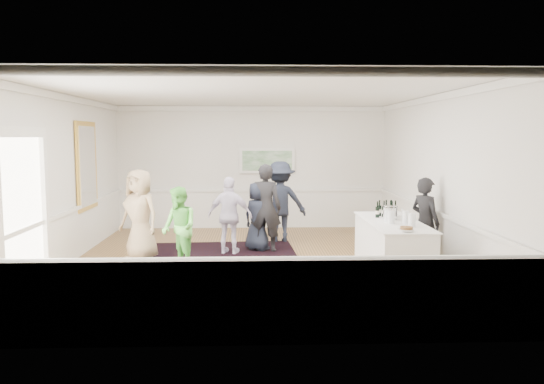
{
  "coord_description": "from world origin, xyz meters",
  "views": [
    {
      "loc": [
        0.04,
        -9.93,
        2.41
      ],
      "look_at": [
        0.4,
        0.2,
        1.35
      ],
      "focal_mm": 35.0,
      "sensor_mm": 36.0,
      "label": 1
    }
  ],
  "objects_px": {
    "ice_bucket": "(390,213)",
    "nut_bowl": "(406,229)",
    "serving_table": "(392,249)",
    "guest_lilac": "(230,216)",
    "guest_navy": "(258,216)",
    "guest_tan": "(140,215)",
    "guest_dark_a": "(280,202)",
    "guest_green": "(179,228)",
    "guest_dark_b": "(265,208)",
    "bartender": "(425,222)"
  },
  "relations": [
    {
      "from": "guest_green",
      "to": "guest_lilac",
      "type": "height_order",
      "value": "guest_lilac"
    },
    {
      "from": "guest_tan",
      "to": "guest_dark_b",
      "type": "xyz_separation_m",
      "value": [
        2.47,
        0.71,
        0.03
      ]
    },
    {
      "from": "guest_dark_a",
      "to": "ice_bucket",
      "type": "distance_m",
      "value": 3.42
    },
    {
      "from": "guest_tan",
      "to": "nut_bowl",
      "type": "xyz_separation_m",
      "value": [
        4.55,
        -2.38,
        0.11
      ]
    },
    {
      "from": "serving_table",
      "to": "guest_dark_b",
      "type": "relative_size",
      "value": 1.29
    },
    {
      "from": "guest_dark_b",
      "to": "guest_green",
      "type": "bearing_deg",
      "value": 54.32
    },
    {
      "from": "bartender",
      "to": "guest_dark_a",
      "type": "xyz_separation_m",
      "value": [
        -2.55,
        2.49,
        0.09
      ]
    },
    {
      "from": "bartender",
      "to": "guest_lilac",
      "type": "height_order",
      "value": "bartender"
    },
    {
      "from": "serving_table",
      "to": "guest_lilac",
      "type": "xyz_separation_m",
      "value": [
        -2.87,
        1.86,
        0.31
      ]
    },
    {
      "from": "serving_table",
      "to": "ice_bucket",
      "type": "xyz_separation_m",
      "value": [
        0.0,
        0.2,
        0.59
      ]
    },
    {
      "from": "guest_lilac",
      "to": "guest_dark_a",
      "type": "bearing_deg",
      "value": -116.58
    },
    {
      "from": "guest_navy",
      "to": "ice_bucket",
      "type": "distance_m",
      "value": 3.05
    },
    {
      "from": "guest_tan",
      "to": "guest_lilac",
      "type": "bearing_deg",
      "value": 45.39
    },
    {
      "from": "guest_dark_b",
      "to": "guest_tan",
      "type": "bearing_deg",
      "value": 30.0
    },
    {
      "from": "serving_table",
      "to": "guest_lilac",
      "type": "bearing_deg",
      "value": 147.11
    },
    {
      "from": "guest_lilac",
      "to": "nut_bowl",
      "type": "distance_m",
      "value": 4.02
    },
    {
      "from": "guest_navy",
      "to": "guest_dark_b",
      "type": "bearing_deg",
      "value": -173.99
    },
    {
      "from": "guest_tan",
      "to": "guest_navy",
      "type": "bearing_deg",
      "value": 49.06
    },
    {
      "from": "guest_dark_a",
      "to": "guest_lilac",
      "type": "bearing_deg",
      "value": 47.19
    },
    {
      "from": "guest_dark_a",
      "to": "guest_navy",
      "type": "relative_size",
      "value": 1.26
    },
    {
      "from": "guest_dark_a",
      "to": "guest_navy",
      "type": "height_order",
      "value": "guest_dark_a"
    },
    {
      "from": "serving_table",
      "to": "guest_tan",
      "type": "bearing_deg",
      "value": 163.34
    },
    {
      "from": "guest_tan",
      "to": "guest_lilac",
      "type": "distance_m",
      "value": 1.8
    },
    {
      "from": "guest_dark_a",
      "to": "guest_dark_b",
      "type": "bearing_deg",
      "value": 68.96
    },
    {
      "from": "serving_table",
      "to": "nut_bowl",
      "type": "distance_m",
      "value": 1.13
    },
    {
      "from": "guest_navy",
      "to": "serving_table",
      "type": "bearing_deg",
      "value": 174.09
    },
    {
      "from": "guest_navy",
      "to": "guest_tan",
      "type": "bearing_deg",
      "value": 56.77
    },
    {
      "from": "guest_green",
      "to": "ice_bucket",
      "type": "xyz_separation_m",
      "value": [
        3.76,
        -0.52,
        0.33
      ]
    },
    {
      "from": "serving_table",
      "to": "guest_tan",
      "type": "height_order",
      "value": "guest_tan"
    },
    {
      "from": "guest_dark_b",
      "to": "bartender",
      "type": "bearing_deg",
      "value": 167.36
    },
    {
      "from": "guest_navy",
      "to": "ice_bucket",
      "type": "height_order",
      "value": "guest_navy"
    },
    {
      "from": "serving_table",
      "to": "guest_green",
      "type": "xyz_separation_m",
      "value": [
        -3.75,
        0.72,
        0.27
      ]
    },
    {
      "from": "guest_tan",
      "to": "guest_dark_a",
      "type": "bearing_deg",
      "value": 61.45
    },
    {
      "from": "guest_tan",
      "to": "nut_bowl",
      "type": "height_order",
      "value": "guest_tan"
    },
    {
      "from": "guest_green",
      "to": "guest_navy",
      "type": "height_order",
      "value": "guest_green"
    },
    {
      "from": "guest_green",
      "to": "ice_bucket",
      "type": "height_order",
      "value": "guest_green"
    },
    {
      "from": "ice_bucket",
      "to": "nut_bowl",
      "type": "bearing_deg",
      "value": -92.79
    },
    {
      "from": "guest_lilac",
      "to": "guest_dark_a",
      "type": "distance_m",
      "value": 1.67
    },
    {
      "from": "bartender",
      "to": "nut_bowl",
      "type": "relative_size",
      "value": 7.14
    },
    {
      "from": "guest_tan",
      "to": "guest_lilac",
      "type": "xyz_separation_m",
      "value": [
        1.73,
        0.48,
        -0.09
      ]
    },
    {
      "from": "guest_lilac",
      "to": "guest_dark_b",
      "type": "distance_m",
      "value": 0.78
    },
    {
      "from": "guest_lilac",
      "to": "serving_table",
      "type": "bearing_deg",
      "value": 161.61
    },
    {
      "from": "guest_navy",
      "to": "nut_bowl",
      "type": "bearing_deg",
      "value": 162.77
    },
    {
      "from": "guest_navy",
      "to": "bartender",
      "type": "bearing_deg",
      "value": -169.27
    },
    {
      "from": "guest_dark_a",
      "to": "guest_navy",
      "type": "xyz_separation_m",
      "value": [
        -0.51,
        -0.93,
        -0.19
      ]
    },
    {
      "from": "guest_dark_b",
      "to": "guest_navy",
      "type": "relative_size",
      "value": 1.26
    },
    {
      "from": "guest_lilac",
      "to": "ice_bucket",
      "type": "distance_m",
      "value": 3.33
    },
    {
      "from": "guest_tan",
      "to": "ice_bucket",
      "type": "xyz_separation_m",
      "value": [
        4.61,
        -1.18,
        0.19
      ]
    },
    {
      "from": "guest_green",
      "to": "guest_dark_b",
      "type": "xyz_separation_m",
      "value": [
        1.61,
        1.37,
        0.17
      ]
    },
    {
      "from": "ice_bucket",
      "to": "nut_bowl",
      "type": "height_order",
      "value": "ice_bucket"
    }
  ]
}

